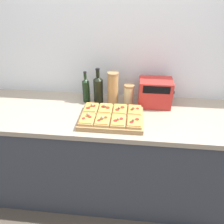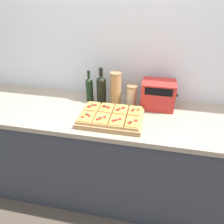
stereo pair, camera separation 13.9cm
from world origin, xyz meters
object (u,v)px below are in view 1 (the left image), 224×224
(toaster_oven, at_px, (155,93))
(grain_jar_tall, at_px, (113,88))
(grain_jar_short, at_px, (129,94))
(wine_bottle, at_px, (98,89))
(olive_oil_bottle, at_px, (86,90))
(cutting_board, at_px, (112,118))

(toaster_oven, bearing_deg, grain_jar_tall, 179.86)
(grain_jar_short, bearing_deg, toaster_oven, -0.23)
(wine_bottle, bearing_deg, grain_jar_tall, 0.00)
(olive_oil_bottle, relative_size, toaster_oven, 0.95)
(olive_oil_bottle, bearing_deg, grain_jar_short, 0.00)
(olive_oil_bottle, xyz_separation_m, grain_jar_tall, (0.23, 0.00, 0.03))
(olive_oil_bottle, xyz_separation_m, grain_jar_short, (0.37, 0.00, -0.02))
(grain_jar_tall, distance_m, toaster_oven, 0.35)
(cutting_board, bearing_deg, toaster_oven, 39.58)
(grain_jar_tall, height_order, grain_jar_short, grain_jar_tall)
(grain_jar_tall, distance_m, grain_jar_short, 0.15)
(grain_jar_tall, height_order, toaster_oven, grain_jar_tall)
(cutting_board, relative_size, grain_jar_tall, 1.71)
(wine_bottle, distance_m, grain_jar_short, 0.26)
(grain_jar_tall, relative_size, grain_jar_short, 1.58)
(cutting_board, relative_size, toaster_oven, 1.64)
(cutting_board, bearing_deg, grain_jar_short, 66.84)
(wine_bottle, height_order, grain_jar_tall, wine_bottle)
(cutting_board, relative_size, olive_oil_bottle, 1.73)
(olive_oil_bottle, distance_m, wine_bottle, 0.11)
(olive_oil_bottle, height_order, wine_bottle, wine_bottle)
(cutting_board, bearing_deg, olive_oil_bottle, 132.02)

